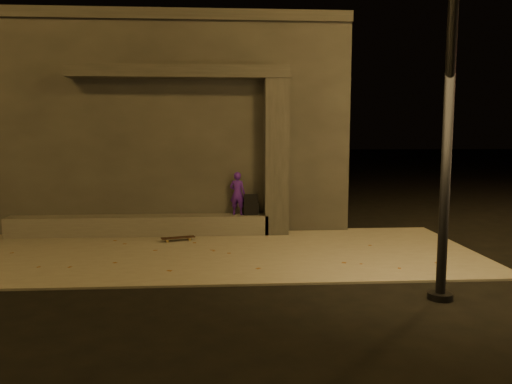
{
  "coord_description": "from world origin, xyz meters",
  "views": [
    {
      "loc": [
        0.47,
        -7.86,
        2.44
      ],
      "look_at": [
        1.11,
        2.0,
        1.24
      ],
      "focal_mm": 35.0,
      "sensor_mm": 36.0,
      "label": 1
    }
  ],
  "objects": [
    {
      "name": "ground",
      "position": [
        0.0,
        0.0,
        0.0
      ],
      "size": [
        120.0,
        120.0,
        0.0
      ],
      "primitive_type": "plane",
      "color": "black",
      "rests_on": "ground"
    },
    {
      "name": "street_lamp_0",
      "position": [
        3.62,
        -1.0,
        4.02
      ],
      "size": [
        0.36,
        0.36,
        7.08
      ],
      "color": "black",
      "rests_on": "ground"
    },
    {
      "name": "canopy",
      "position": [
        -0.5,
        3.8,
        3.78
      ],
      "size": [
        5.0,
        0.7,
        0.28
      ],
      "primitive_type": "cube",
      "color": "#33312E",
      "rests_on": "column"
    },
    {
      "name": "backpack",
      "position": [
        1.1,
        3.75,
        0.66
      ],
      "size": [
        0.38,
        0.27,
        0.5
      ],
      "rotation": [
        0.0,
        0.0,
        0.12
      ],
      "color": "black",
      "rests_on": "ledge"
    },
    {
      "name": "column",
      "position": [
        1.7,
        3.75,
        1.84
      ],
      "size": [
        0.55,
        0.55,
        3.6
      ],
      "primitive_type": "cube",
      "color": "#33312E",
      "rests_on": "sidewalk"
    },
    {
      "name": "building",
      "position": [
        -1.0,
        6.49,
        2.61
      ],
      "size": [
        9.0,
        5.1,
        5.22
      ],
      "color": "#33312E",
      "rests_on": "ground"
    },
    {
      "name": "ledge",
      "position": [
        -1.5,
        3.75,
        0.27
      ],
      "size": [
        6.0,
        0.55,
        0.45
      ],
      "primitive_type": "cube",
      "color": "#58554F",
      "rests_on": "sidewalk"
    },
    {
      "name": "skateboarder",
      "position": [
        0.79,
        3.75,
        1.0
      ],
      "size": [
        0.43,
        0.35,
        1.02
      ],
      "primitive_type": "imported",
      "rotation": [
        0.0,
        0.0,
        2.82
      ],
      "color": "#411693",
      "rests_on": "ledge"
    },
    {
      "name": "skateboard",
      "position": [
        -0.55,
        3.03,
        0.11
      ],
      "size": [
        0.77,
        0.39,
        0.08
      ],
      "rotation": [
        0.0,
        0.0,
        0.28
      ],
      "color": "black",
      "rests_on": "sidewalk"
    },
    {
      "name": "sidewalk",
      "position": [
        0.0,
        2.0,
        0.02
      ],
      "size": [
        11.0,
        4.4,
        0.04
      ],
      "primitive_type": "cube",
      "color": "slate",
      "rests_on": "ground"
    }
  ]
}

